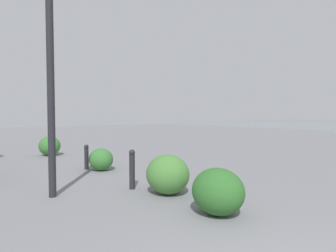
% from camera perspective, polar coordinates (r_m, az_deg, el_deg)
% --- Properties ---
extents(lamppost, '(0.98, 0.28, 4.44)m').
position_cam_1_polar(lamppost, '(5.96, -23.03, 14.84)').
color(lamppost, '#232328').
rests_on(lamppost, ground).
extents(bollard_near, '(0.13, 0.13, 0.86)m').
position_cam_1_polar(bollard_near, '(6.10, -7.37, -8.62)').
color(bollard_near, '#232328').
rests_on(bollard_near, ground).
extents(bollard_mid, '(0.13, 0.13, 0.73)m').
position_cam_1_polar(bollard_mid, '(8.49, -16.37, -5.99)').
color(bollard_mid, '#232328').
rests_on(bollard_mid, ground).
extents(shrub_low, '(0.75, 0.67, 0.63)m').
position_cam_1_polar(shrub_low, '(8.24, -13.56, -6.67)').
color(shrub_low, '#387533').
rests_on(shrub_low, ground).
extents(shrub_round, '(0.88, 0.79, 0.75)m').
position_cam_1_polar(shrub_round, '(11.80, -23.10, -3.76)').
color(shrub_round, '#387533').
rests_on(shrub_round, ground).
extents(shrub_wide, '(0.88, 0.80, 0.75)m').
position_cam_1_polar(shrub_wide, '(4.66, 10.19, -13.04)').
color(shrub_wide, '#2D6628').
rests_on(shrub_wide, ground).
extents(shrub_tall, '(0.94, 0.84, 0.80)m').
position_cam_1_polar(shrub_tall, '(5.71, -0.07, -9.86)').
color(shrub_tall, '#477F38').
rests_on(shrub_tall, ground).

